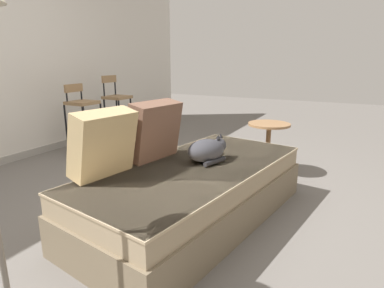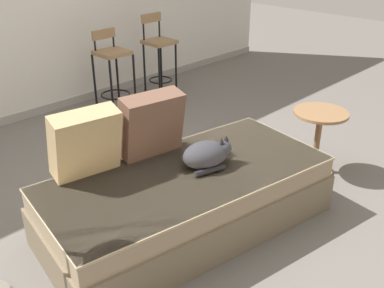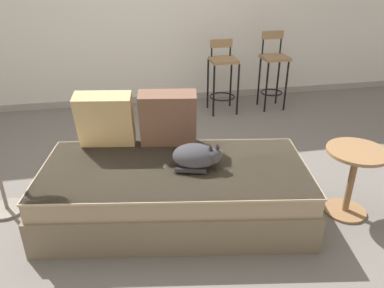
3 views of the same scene
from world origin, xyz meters
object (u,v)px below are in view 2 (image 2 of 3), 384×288
(throw_pillow_corner, at_px, (85,143))
(cat, at_px, (207,154))
(couch, at_px, (187,199))
(bar_stool_by_doorway, at_px, (159,51))
(bar_stool_near_window, at_px, (112,66))
(throw_pillow_middle, at_px, (151,124))
(side_table, at_px, (318,133))

(throw_pillow_corner, xyz_separation_m, cat, (0.63, -0.47, -0.14))
(couch, bearing_deg, bar_stool_by_doorway, 52.31)
(bar_stool_near_window, bearing_deg, bar_stool_by_doorway, 0.15)
(cat, relative_size, bar_stool_by_doorway, 0.39)
(couch, distance_m, throw_pillow_middle, 0.57)
(bar_stool_by_doorway, bearing_deg, couch, -127.69)
(throw_pillow_corner, distance_m, side_table, 1.92)
(throw_pillow_corner, height_order, throw_pillow_middle, throw_pillow_middle)
(cat, xyz_separation_m, bar_stool_near_window, (0.79, 2.11, 0.00))
(bar_stool_by_doorway, bearing_deg, cat, -124.49)
(couch, height_order, throw_pillow_corner, throw_pillow_corner)
(bar_stool_near_window, height_order, bar_stool_by_doorway, bar_stool_by_doorway)
(throw_pillow_middle, bearing_deg, cat, -69.61)
(bar_stool_near_window, bearing_deg, throw_pillow_corner, -130.66)
(throw_pillow_middle, bearing_deg, bar_stool_near_window, 61.64)
(cat, bearing_deg, side_table, -9.35)
(cat, bearing_deg, bar_stool_near_window, 69.62)
(couch, height_order, bar_stool_by_doorway, bar_stool_by_doorway)
(bar_stool_near_window, bearing_deg, throw_pillow_middle, -118.36)
(throw_pillow_middle, distance_m, bar_stool_by_doorway, 2.35)
(throw_pillow_middle, bearing_deg, side_table, -24.13)
(bar_stool_by_doorway, bearing_deg, side_table, -97.52)
(throw_pillow_middle, height_order, bar_stool_near_window, bar_stool_near_window)
(throw_pillow_corner, height_order, bar_stool_by_doorway, bar_stool_by_doorway)
(bar_stool_near_window, bearing_deg, cat, -110.38)
(couch, relative_size, cat, 5.50)
(couch, height_order, throw_pillow_middle, throw_pillow_middle)
(bar_stool_near_window, height_order, side_table, bar_stool_near_window)
(couch, bearing_deg, throw_pillow_corner, 136.80)
(cat, distance_m, bar_stool_near_window, 2.25)
(bar_stool_near_window, distance_m, side_table, 2.34)
(couch, relative_size, side_table, 3.81)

